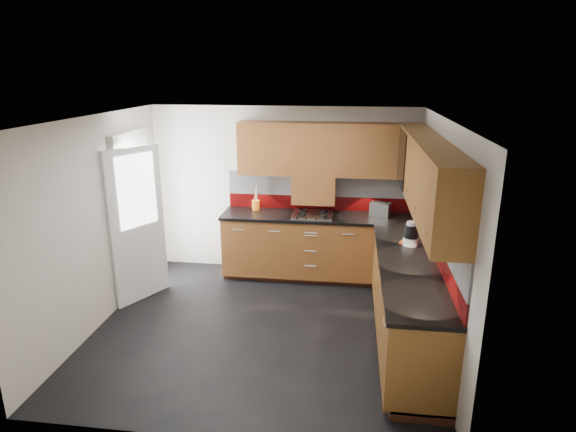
# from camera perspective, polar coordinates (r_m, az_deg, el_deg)

# --- Properties ---
(room) EXTENTS (4.00, 3.80, 2.64)m
(room) POSITION_cam_1_polar(r_m,az_deg,el_deg) (5.17, -3.30, 1.50)
(room) COLOR black
(base_cabinets) EXTENTS (2.70, 3.20, 0.95)m
(base_cabinets) POSITION_cam_1_polar(r_m,az_deg,el_deg) (6.12, 8.07, -6.70)
(base_cabinets) COLOR brown
(base_cabinets) RESTS_ON room
(countertop) EXTENTS (2.72, 3.22, 0.04)m
(countertop) POSITION_cam_1_polar(r_m,az_deg,el_deg) (5.93, 8.13, -2.47)
(countertop) COLOR black
(countertop) RESTS_ON base_cabinets
(backsplash) EXTENTS (2.70, 3.20, 0.54)m
(backsplash) POSITION_cam_1_polar(r_m,az_deg,el_deg) (6.06, 10.34, 0.73)
(backsplash) COLOR maroon
(backsplash) RESTS_ON countertop
(upper_cabinets) EXTENTS (2.50, 3.20, 0.72)m
(upper_cabinets) POSITION_cam_1_polar(r_m,az_deg,el_deg) (5.78, 10.26, 6.35)
(upper_cabinets) COLOR brown
(upper_cabinets) RESTS_ON room
(extractor_hood) EXTENTS (0.60, 0.33, 0.40)m
(extractor_hood) POSITION_cam_1_polar(r_m,az_deg,el_deg) (6.74, 3.08, 3.23)
(extractor_hood) COLOR brown
(extractor_hood) RESTS_ON room
(glass_cabinet) EXTENTS (0.32, 0.80, 0.66)m
(glass_cabinet) POSITION_cam_1_polar(r_m,az_deg,el_deg) (6.09, 14.71, 6.86)
(glass_cabinet) COLOR black
(glass_cabinet) RESTS_ON room
(back_door) EXTENTS (0.42, 1.19, 2.04)m
(back_door) POSITION_cam_1_polar(r_m,az_deg,el_deg) (6.53, -17.51, -0.24)
(back_door) COLOR white
(back_door) RESTS_ON room
(gas_hob) EXTENTS (0.56, 0.49, 0.04)m
(gas_hob) POSITION_cam_1_polar(r_m,az_deg,el_deg) (6.67, 2.93, 0.18)
(gas_hob) COLOR silver
(gas_hob) RESTS_ON countertop
(utensil_pot) EXTENTS (0.11, 0.11, 0.40)m
(utensil_pot) POSITION_cam_1_polar(r_m,az_deg,el_deg) (6.94, -3.82, 1.50)
(utensil_pot) COLOR orange
(utensil_pot) RESTS_ON countertop
(toaster) EXTENTS (0.31, 0.25, 0.20)m
(toaster) POSITION_cam_1_polar(r_m,az_deg,el_deg) (6.74, 10.90, 0.79)
(toaster) COLOR silver
(toaster) RESTS_ON countertop
(food_processor) EXTENTS (0.17, 0.17, 0.28)m
(food_processor) POSITION_cam_1_polar(r_m,az_deg,el_deg) (5.68, 14.37, -2.15)
(food_processor) COLOR white
(food_processor) RESTS_ON countertop
(paper_towel) EXTENTS (0.14, 0.14, 0.23)m
(paper_towel) POSITION_cam_1_polar(r_m,az_deg,el_deg) (5.69, 14.20, -2.23)
(paper_towel) COLOR white
(paper_towel) RESTS_ON countertop
(orange_cloth) EXTENTS (0.19, 0.18, 0.02)m
(orange_cloth) POSITION_cam_1_polar(r_m,az_deg,el_deg) (5.76, 13.92, -3.10)
(orange_cloth) COLOR orange
(orange_cloth) RESTS_ON countertop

